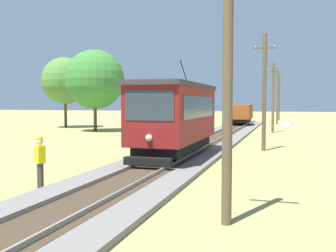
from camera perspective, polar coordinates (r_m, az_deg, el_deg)
name	(u,v)px	position (r m, az deg, el deg)	size (l,w,h in m)	color
red_tram	(176,116)	(19.92, 1.14, 1.42)	(2.60, 8.54, 4.79)	maroon
freight_car	(241,113)	(48.49, 10.45, 1.79)	(2.40, 5.20, 2.31)	#93471E
utility_pole_near_tram	(228,63)	(9.39, 8.60, 8.94)	(1.40, 0.28, 7.40)	brown
utility_pole_mid	(264,91)	(24.30, 13.69, 4.91)	(1.40, 0.30, 6.93)	brown
utility_pole_far	(273,97)	(39.22, 14.89, 4.10)	(1.40, 0.47, 6.68)	brown
utility_pole_distant	(277,95)	(54.82, 15.46, 4.26)	(1.40, 0.38, 7.44)	brown
utility_pole_horizon	(279,98)	(66.39, 15.70, 3.96)	(1.40, 0.51, 7.14)	brown
gravel_pile	(287,122)	(51.46, 16.70, 0.60)	(2.23, 2.23, 0.98)	gray
track_worker	(40,159)	(13.94, -17.93, -4.59)	(0.45, 0.41, 1.78)	#38332D
tree_right_near	(95,79)	(40.16, -10.49, 6.61)	(5.88, 5.88, 8.11)	#4C3823
tree_left_far	(65,81)	(47.11, -14.59, 6.33)	(5.34, 5.34, 8.05)	#4C3823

